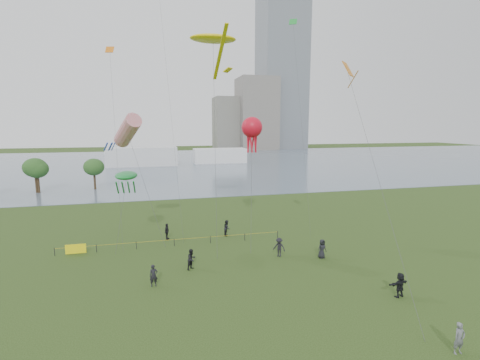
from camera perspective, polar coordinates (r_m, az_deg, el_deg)
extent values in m
plane|color=#1F3410|center=(26.51, 5.45, -20.84)|extent=(400.00, 400.00, 0.00)
cube|color=slate|center=(122.63, -9.96, 2.75)|extent=(400.00, 120.00, 0.08)
cube|color=slate|center=(207.42, 6.89, 22.03)|extent=(24.00, 24.00, 120.00)
cube|color=slate|center=(191.44, 2.72, 10.78)|extent=(20.00, 20.00, 38.00)
cube|color=slate|center=(193.78, -1.83, 9.29)|extent=(16.00, 18.00, 28.00)
cube|color=silver|center=(117.20, -15.72, 3.73)|extent=(22.00, 8.00, 6.00)
cube|color=white|center=(122.09, -3.35, 4.01)|extent=(18.00, 7.00, 5.00)
cylinder|color=#342617|center=(78.35, -30.15, -0.80)|extent=(0.44, 0.44, 2.91)
ellipsoid|color=#305C24|center=(77.92, -30.34, 1.57)|extent=(4.14, 4.14, 3.50)
cylinder|color=#342617|center=(77.46, -22.72, -0.39)|extent=(0.44, 0.44, 2.87)
ellipsoid|color=#305C24|center=(77.03, -22.86, 1.98)|extent=(4.08, 4.08, 3.45)
cylinder|color=#342617|center=(78.54, -30.41, -0.74)|extent=(0.44, 0.44, 3.08)
ellipsoid|color=#305C24|center=(78.10, -30.61, 1.76)|extent=(4.38, 4.38, 3.70)
cylinder|color=black|center=(40.70, -28.15, -10.34)|extent=(0.07, 0.07, 0.85)
cylinder|color=black|center=(39.87, -22.49, -10.34)|extent=(0.07, 0.07, 0.85)
cylinder|color=black|center=(39.42, -16.65, -10.24)|extent=(0.07, 0.07, 0.85)
cylinder|color=black|center=(39.38, -10.74, -10.03)|extent=(0.07, 0.07, 0.85)
cylinder|color=black|center=(39.74, -4.89, -9.72)|extent=(0.07, 0.07, 0.85)
cylinder|color=black|center=(40.50, 0.78, -9.33)|extent=(0.07, 0.07, 0.85)
cylinder|color=black|center=(41.63, 6.19, -8.86)|extent=(0.07, 0.07, 0.85)
cylinder|color=gold|center=(39.28, -10.76, -9.58)|extent=(24.00, 0.03, 0.03)
cube|color=#FFEA0D|center=(40.20, -25.36, -10.18)|extent=(2.00, 0.04, 1.00)
imported|color=slate|center=(25.52, 32.32, -21.10)|extent=(0.70, 0.47, 1.91)
imported|color=black|center=(33.06, -7.94, -12.75)|extent=(1.19, 1.17, 1.93)
imported|color=black|center=(35.88, 6.44, -10.90)|extent=(1.44, 1.37, 1.96)
imported|color=black|center=(41.61, -11.91, -8.27)|extent=(0.84, 1.20, 1.89)
imported|color=black|center=(36.25, 13.31, -10.92)|extent=(1.04, 0.79, 1.92)
imported|color=black|center=(30.58, 24.75, -15.37)|extent=(1.88, 0.89, 1.95)
imported|color=black|center=(30.47, -14.00, -14.98)|extent=(0.73, 0.53, 1.84)
imported|color=black|center=(42.05, -2.16, -7.87)|extent=(1.04, 1.14, 1.92)
cylinder|color=#3F3F42|center=(36.76, -4.12, 6.08)|extent=(1.10, 7.51, 22.60)
ellipsoid|color=yellow|center=(41.57, -4.45, 22.10)|extent=(5.19, 3.24, 0.81)
cube|color=yellow|center=(37.03, -3.29, 19.94)|extent=(0.36, 6.98, 4.09)
cube|color=yellow|center=(32.99, -2.01, 17.60)|extent=(0.95, 0.95, 0.42)
cylinder|color=#3F3F42|center=(38.75, -15.05, -1.53)|extent=(3.54, 2.23, 12.58)
cylinder|color=red|center=(39.32, -17.97, 7.71)|extent=(3.56, 5.03, 3.73)
cylinder|color=#1B39C0|center=(38.32, -20.08, 5.18)|extent=(0.60, 1.13, 0.88)
cylinder|color=#1B39C0|center=(38.72, -20.43, 5.20)|extent=(0.60, 1.13, 0.88)
cylinder|color=#1B39C0|center=(38.64, -21.11, 5.15)|extent=(0.60, 1.13, 0.88)
cylinder|color=#1B39C0|center=(38.17, -21.20, 5.11)|extent=(0.60, 1.13, 0.88)
cylinder|color=#1B39C0|center=(37.97, -20.56, 5.12)|extent=(0.60, 1.13, 0.88)
cylinder|color=#3F3F42|center=(38.50, -18.95, -5.34)|extent=(1.34, 1.92, 7.90)
ellipsoid|color=#178031|center=(38.62, -18.16, 0.72)|extent=(2.29, 4.12, 0.80)
cylinder|color=#178031|center=(37.27, -19.50, -1.19)|extent=(0.16, 1.79, 1.54)
cylinder|color=#178031|center=(37.22, -18.66, -1.17)|extent=(0.16, 1.79, 1.54)
cylinder|color=#178031|center=(37.17, -17.81, -1.14)|extent=(0.16, 1.79, 1.54)
cylinder|color=#178031|center=(37.13, -16.97, -1.11)|extent=(0.16, 1.79, 1.54)
cylinder|color=#3F3F42|center=(38.07, 1.88, -1.15)|extent=(1.74, 5.97, 12.91)
sphere|color=red|center=(40.56, 1.97, 8.63)|extent=(2.41, 2.41, 2.41)
cylinder|color=red|center=(40.74, 2.64, 6.38)|extent=(0.18, 0.54, 2.60)
cylinder|color=red|center=(41.08, 2.13, 6.41)|extent=(0.49, 0.36, 2.61)
cylinder|color=red|center=(40.95, 1.46, 6.40)|extent=(0.49, 0.36, 2.61)
cylinder|color=red|center=(40.47, 1.27, 6.37)|extent=(0.18, 0.54, 2.60)
cylinder|color=red|center=(40.12, 1.78, 6.34)|extent=(0.49, 0.36, 2.61)
cylinder|color=red|center=(40.25, 2.47, 6.35)|extent=(0.49, 0.36, 2.61)
cylinder|color=#3F3F42|center=(28.18, 21.91, -0.06)|extent=(1.31, 12.72, 18.11)
cube|color=orange|center=(33.91, 17.30, 16.98)|extent=(1.61, 1.61, 1.31)
cylinder|color=orange|center=(33.01, 18.04, 15.42)|extent=(0.08, 1.58, 1.35)
cube|color=orange|center=(44.08, -20.60, 19.41)|extent=(1.04, 1.00, 0.76)
cube|color=#198C2D|center=(45.99, 8.71, 24.30)|extent=(0.93, 0.60, 0.76)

